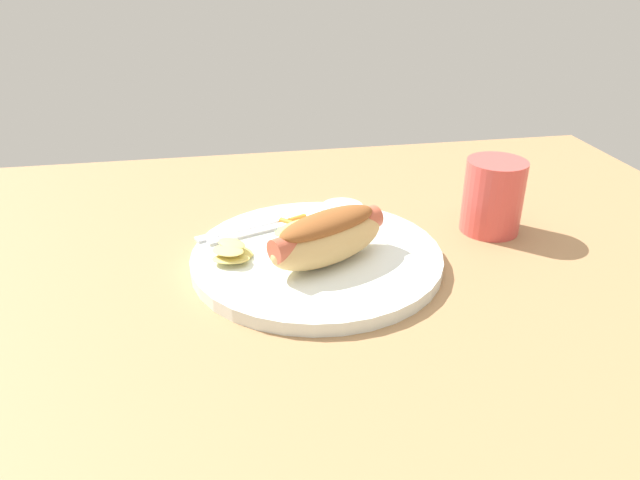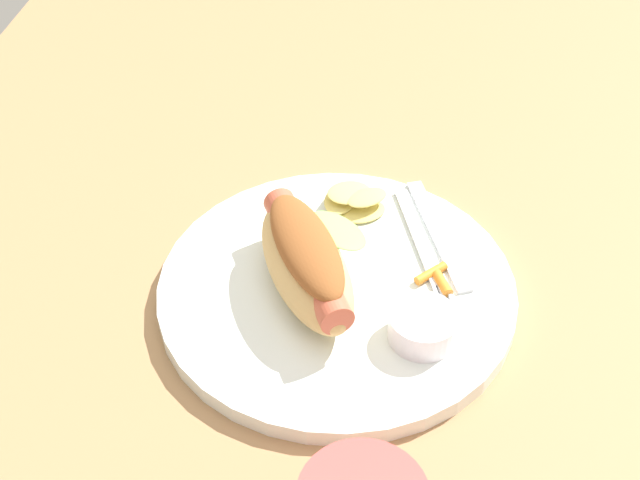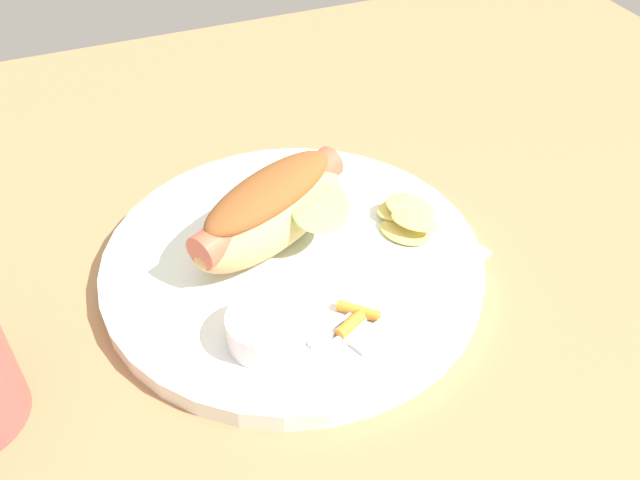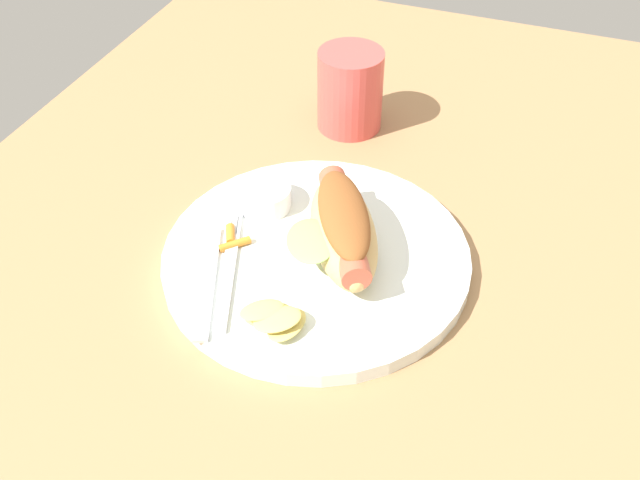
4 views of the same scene
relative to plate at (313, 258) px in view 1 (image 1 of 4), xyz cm
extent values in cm
cube|color=#9E754C|center=(-0.44, 1.91, -1.70)|extent=(120.00, 90.00, 1.80)
cylinder|color=white|center=(0.00, 0.00, 0.00)|extent=(30.27, 30.27, 1.60)
ellipsoid|color=tan|center=(-1.31, 2.43, 3.50)|extent=(16.52, 12.71, 5.39)
cylinder|color=#C1563D|center=(-1.31, 2.43, 4.44)|extent=(14.58, 9.60, 2.76)
ellipsoid|color=brown|center=(-1.31, 2.43, 5.68)|extent=(13.76, 10.27, 2.46)
ellipsoid|color=#7FC65B|center=(2.14, 0.42, 4.58)|extent=(7.36, 7.33, 1.79)
cylinder|color=white|center=(-5.16, -7.54, 2.02)|extent=(5.52, 5.52, 2.44)
cube|color=silver|center=(6.45, -6.34, 1.00)|extent=(12.40, 5.45, 0.40)
cube|color=silver|center=(-1.21, -8.62, 1.00)|extent=(3.11, 1.37, 0.40)
cube|color=silver|center=(-1.05, -9.04, 1.00)|extent=(3.11, 1.37, 0.40)
cube|color=silver|center=(-0.90, -9.47, 1.00)|extent=(3.11, 1.37, 0.40)
cube|color=silver|center=(7.06, -8.03, 0.98)|extent=(14.24, 6.78, 0.36)
ellipsoid|color=#DAC464|center=(8.96, -1.08, 1.05)|extent=(4.95, 5.24, 0.50)
ellipsoid|color=#DAC464|center=(9.87, 1.16, 1.46)|extent=(4.84, 3.64, 0.76)
ellipsoid|color=#DAC464|center=(10.13, 0.40, 2.16)|extent=(5.07, 5.35, 1.12)
ellipsoid|color=#DAC464|center=(9.65, -1.28, 2.20)|extent=(4.43, 4.63, 0.60)
cylinder|color=orange|center=(1.74, -7.75, 1.20)|extent=(2.85, 2.78, 0.79)
cylinder|color=orange|center=(0.64, -8.77, 1.24)|extent=(2.63, 1.93, 0.89)
cylinder|color=#D84C47|center=(-25.08, -5.04, 4.13)|extent=(7.86, 7.86, 9.85)
camera|label=1|loc=(10.35, 61.66, 34.33)|focal=33.01mm
camera|label=2|loc=(-53.28, -7.05, 54.79)|focal=50.48mm
camera|label=3|loc=(-13.65, -38.33, 38.11)|focal=38.94mm
camera|label=4|loc=(49.43, 19.18, 50.74)|focal=41.89mm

